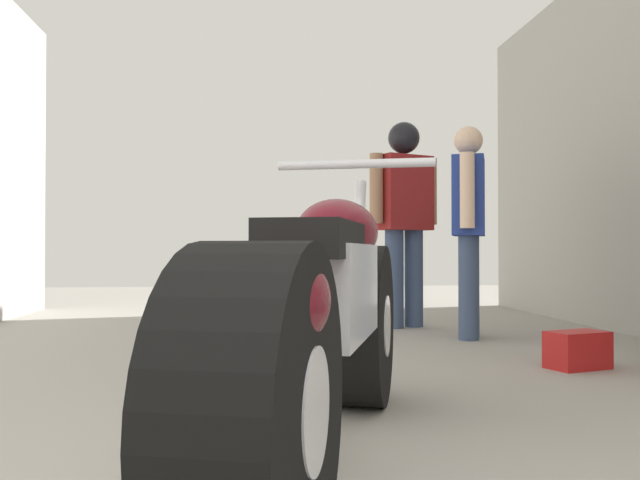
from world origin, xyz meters
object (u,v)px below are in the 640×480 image
mechanic_with_helmet (404,204)px  red_toolbox (578,350)px  mechanic_in_blue (469,218)px  motorcycle_maroon_cruiser (322,325)px

mechanic_with_helmet → red_toolbox: mechanic_with_helmet is taller
mechanic_with_helmet → mechanic_in_blue: bearing=-67.0°
mechanic_in_blue → mechanic_with_helmet: size_ratio=0.90×
motorcycle_maroon_cruiser → red_toolbox: motorcycle_maroon_cruiser is taller
mechanic_in_blue → red_toolbox: mechanic_in_blue is taller
mechanic_with_helmet → red_toolbox: (0.53, -2.09, -0.96)m
mechanic_in_blue → mechanic_with_helmet: mechanic_with_helmet is taller
red_toolbox → motorcycle_maroon_cruiser: bearing=-135.8°
motorcycle_maroon_cruiser → mechanic_in_blue: bearing=64.1°
mechanic_with_helmet → red_toolbox: bearing=-75.9°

